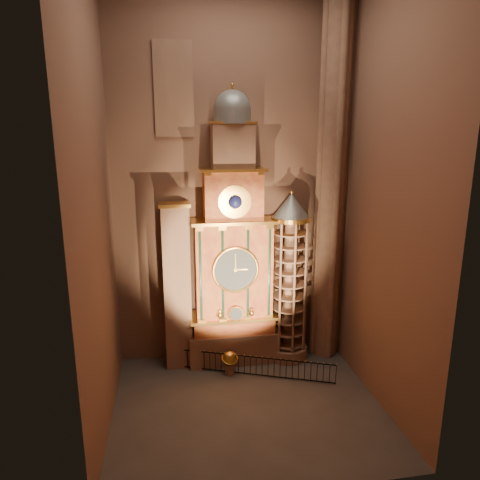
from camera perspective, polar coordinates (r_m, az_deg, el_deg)
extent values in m
plane|color=#383330|center=(24.37, 0.99, -21.15)|extent=(14.00, 14.00, 0.00)
plane|color=brown|center=(26.13, -1.33, 7.22)|extent=(22.00, 0.00, 22.00)
plane|color=brown|center=(20.18, -18.89, 4.65)|extent=(0.00, 22.00, 22.00)
plane|color=brown|center=(22.60, 18.92, 5.52)|extent=(0.00, 22.00, 22.00)
cube|color=#8C634C|center=(28.09, -0.91, -13.73)|extent=(5.60, 2.20, 2.00)
cube|color=maroon|center=(27.44, -0.93, -10.95)|extent=(5.00, 2.00, 1.00)
cube|color=gold|center=(27.17, -0.91, -9.93)|extent=(5.40, 2.30, 0.18)
cube|color=maroon|center=(26.18, -0.96, -3.96)|extent=(4.60, 2.00, 6.00)
cylinder|color=black|center=(25.16, -5.30, -4.75)|extent=(0.32, 0.32, 5.60)
cylinder|color=black|center=(25.28, -2.35, -4.61)|extent=(0.32, 0.32, 5.60)
cylinder|color=black|center=(25.49, 1.01, -4.44)|extent=(0.32, 0.32, 5.60)
cylinder|color=black|center=(25.75, 3.86, -4.29)|extent=(0.32, 0.32, 5.60)
cube|color=gold|center=(25.39, -0.97, 2.59)|extent=(5.00, 2.25, 0.18)
cylinder|color=#2D3033|center=(25.14, -0.61, -3.99)|extent=(2.60, 0.12, 2.60)
torus|color=gold|center=(25.09, -0.60, -4.02)|extent=(2.80, 0.16, 2.80)
cylinder|color=gold|center=(25.94, -0.55, -9.78)|extent=(0.90, 0.10, 0.90)
sphere|color=gold|center=(25.89, -2.67, -9.97)|extent=(0.36, 0.36, 0.36)
sphere|color=gold|center=(26.16, 1.52, -9.70)|extent=(0.36, 0.36, 0.36)
cube|color=maroon|center=(25.20, -1.00, 5.85)|extent=(3.40, 1.80, 3.00)
sphere|color=#0D0E44|center=(24.34, -0.67, 5.10)|extent=(0.80, 0.80, 0.80)
cube|color=gold|center=(25.00, -0.99, 9.36)|extent=(3.80, 2.00, 0.15)
cube|color=#8C634C|center=(24.99, -1.02, 12.23)|extent=(2.40, 1.60, 2.60)
sphere|color=slate|center=(25.03, -1.04, 17.04)|extent=(2.10, 2.10, 2.10)
cylinder|color=gold|center=(25.10, -1.05, 19.09)|extent=(0.14, 0.14, 0.80)
cube|color=#8C634C|center=(26.24, -8.35, -6.37)|extent=(1.60, 1.40, 10.00)
cube|color=gold|center=(26.60, -8.18, -10.73)|extent=(1.35, 0.10, 2.10)
cube|color=#542916|center=(26.54, -8.18, -10.78)|extent=(1.05, 0.04, 1.75)
cube|color=gold|center=(25.65, -8.38, -5.42)|extent=(1.35, 0.10, 2.10)
cube|color=#542916|center=(25.59, -8.37, -5.47)|extent=(1.05, 0.04, 1.75)
cube|color=gold|center=(24.93, -8.58, 0.24)|extent=(1.35, 0.10, 2.10)
cube|color=#542916|center=(24.88, -8.58, 0.21)|extent=(1.05, 0.04, 1.75)
cube|color=gold|center=(24.99, -8.75, 4.70)|extent=(1.80, 1.60, 0.20)
cylinder|color=#8C634C|center=(28.78, 6.32, -14.46)|extent=(2.50, 2.50, 0.80)
cylinder|color=#8C634C|center=(26.97, 6.56, -5.98)|extent=(0.70, 0.70, 8.20)
cylinder|color=gold|center=(25.88, 6.81, 2.82)|extent=(2.40, 2.40, 0.25)
cone|color=slate|center=(25.75, 6.86, 4.57)|extent=(2.30, 2.30, 1.50)
sphere|color=gold|center=(25.64, 6.91, 6.34)|extent=(0.20, 0.20, 0.20)
cylinder|color=#8C634C|center=(26.73, 12.14, 7.07)|extent=(1.60, 1.60, 22.00)
cylinder|color=#8C634C|center=(27.03, 13.73, 7.06)|extent=(0.44, 0.44, 22.00)
cylinder|color=#8C634C|center=(26.45, 10.52, 7.08)|extent=(0.44, 0.44, 22.00)
cylinder|color=#8C634C|center=(27.47, 11.53, 7.27)|extent=(0.44, 0.44, 22.00)
cylinder|color=#8C634C|center=(25.99, 12.79, 6.86)|extent=(0.44, 0.44, 22.00)
cube|color=navy|center=(25.79, -8.85, 19.24)|extent=(2.00, 0.10, 5.00)
cube|color=#8C634C|center=(25.73, -8.85, 19.25)|extent=(2.20, 0.06, 5.20)
cylinder|color=#8C634C|center=(26.83, -1.36, -16.80)|extent=(0.55, 0.55, 0.64)
sphere|color=#BE8C35|center=(26.47, -1.37, -15.44)|extent=(0.82, 0.82, 0.82)
torus|color=#BE8C35|center=(26.47, -1.37, -15.44)|extent=(1.13, 1.08, 0.44)
cube|color=black|center=(26.20, 1.39, -15.28)|extent=(9.32, 3.64, 0.05)
cube|color=black|center=(26.76, 1.37, -17.41)|extent=(9.32, 3.64, 0.05)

